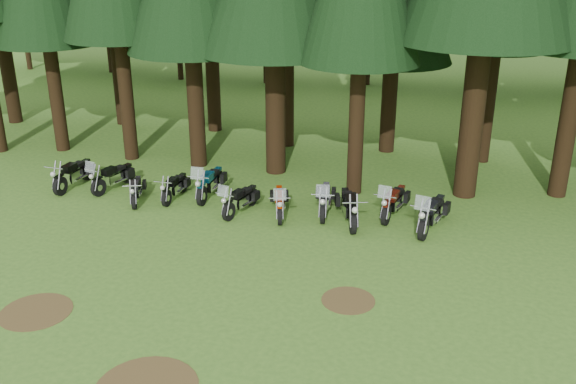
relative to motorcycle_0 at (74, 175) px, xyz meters
name	(u,v)px	position (x,y,z in m)	size (l,w,h in m)	color
ground	(179,288)	(6.77, -5.89, -0.49)	(120.00, 120.00, 0.00)	#3B6922
decid_2	(179,1)	(-3.67, 18.89, 4.46)	(6.72, 6.53, 8.40)	black
decid_3	(269,11)	(2.06, 19.24, 4.02)	(6.12, 5.95, 7.65)	black
decid_4	(374,14)	(8.35, 20.44, 3.88)	(5.93, 5.76, 7.41)	black
dirt_patch_0	(36,312)	(3.77, -7.89, -0.49)	(1.80, 1.80, 0.01)	#4C3D1E
dirt_patch_1	(348,300)	(11.27, -5.39, -0.49)	(1.40, 1.40, 0.01)	#4C3D1E
motorcycle_0	(74,175)	(0.00, 0.00, 0.00)	(0.37, 2.38, 0.97)	black
motorcycle_1	(113,177)	(1.53, 0.17, -0.02)	(0.83, 2.22, 1.41)	black
motorcycle_2	(136,191)	(2.90, -0.67, -0.09)	(0.79, 1.87, 0.79)	black
motorcycle_3	(175,188)	(4.11, -0.10, -0.07)	(0.28, 2.02, 0.82)	black
motorcycle_4	(210,184)	(5.26, 0.39, 0.01)	(0.45, 2.40, 1.52)	black
motorcycle_5	(240,201)	(6.78, -0.72, -0.04)	(0.77, 2.13, 1.34)	black
motorcycle_6	(279,203)	(8.12, -0.59, -0.03)	(0.86, 2.16, 1.37)	black
motorcycle_7	(325,200)	(9.55, -0.06, 0.00)	(0.60, 2.33, 1.46)	black
motorcycle_8	(349,208)	(10.46, -0.55, 0.01)	(0.90, 2.35, 0.99)	black
motorcycle_9	(394,202)	(11.82, 0.32, 0.00)	(0.74, 2.33, 1.46)	black
motorcycle_10	(432,215)	(13.11, -0.46, 0.04)	(0.89, 2.50, 1.58)	black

